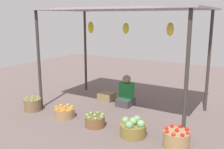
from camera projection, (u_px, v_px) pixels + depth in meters
ground_plane at (122, 109)px, 6.41m from camera, size 14.00×14.00×0.00m
market_stall_structure at (123, 16)px, 5.93m from camera, size 3.83×2.16×2.38m
vendor_person at (126, 94)px, 6.61m from camera, size 0.36×0.44×0.78m
basket_limes at (33, 105)px, 6.28m from camera, size 0.41×0.41×0.32m
basket_oranges at (65, 112)px, 5.85m from camera, size 0.45×0.45×0.27m
basket_green_apples at (95, 121)px, 5.36m from camera, size 0.41×0.41×0.28m
basket_cabbages at (133, 128)px, 4.92m from camera, size 0.50×0.50×0.37m
basket_red_tomatoes at (176, 139)px, 4.52m from camera, size 0.46×0.46×0.34m
wooden_crate_near_vendor at (107, 97)px, 7.04m from camera, size 0.39×0.35×0.21m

